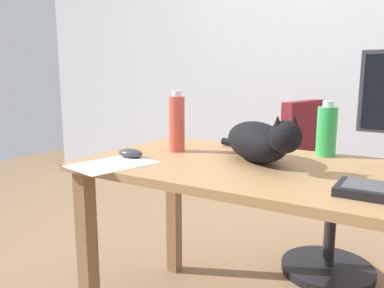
{
  "coord_description": "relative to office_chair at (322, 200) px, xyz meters",
  "views": [
    {
      "loc": [
        0.42,
        -1.3,
        1.04
      ],
      "look_at": [
        -0.35,
        -0.04,
        0.78
      ],
      "focal_mm": 36.0,
      "sensor_mm": 36.0,
      "label": 1
    }
  ],
  "objects": [
    {
      "name": "office_chair",
      "position": [
        0.0,
        0.0,
        0.0
      ],
      "size": [
        0.49,
        0.48,
        0.91
      ],
      "color": "black",
      "rests_on": "ground_plane"
    },
    {
      "name": "water_bottle",
      "position": [
        0.09,
        -0.43,
        0.43
      ],
      "size": [
        0.08,
        0.08,
        0.22
      ],
      "color": "green",
      "rests_on": "desk"
    },
    {
      "name": "paper_sheet",
      "position": [
        -0.54,
        -1.0,
        0.33
      ],
      "size": [
        0.27,
        0.34,
        0.0
      ],
      "primitive_type": "cube",
      "rotation": [
        0.0,
        0.0,
        -0.23
      ],
      "color": "white",
      "rests_on": "desk"
    },
    {
      "name": "cat",
      "position": [
        -0.1,
        -0.68,
        0.41
      ],
      "size": [
        0.47,
        0.44,
        0.2
      ],
      "color": "black",
      "rests_on": "desk"
    },
    {
      "name": "computer_mouse",
      "position": [
        -0.56,
        -0.87,
        0.35
      ],
      "size": [
        0.11,
        0.06,
        0.04
      ],
      "primitive_type": "ellipsoid",
      "color": "#333338",
      "rests_on": "desk"
    },
    {
      "name": "desk",
      "position": [
        0.01,
        -0.72,
        0.23
      ],
      "size": [
        1.48,
        0.73,
        0.72
      ],
      "color": "#9E7247",
      "rests_on": "ground_plane"
    },
    {
      "name": "back_wall",
      "position": [
        0.01,
        0.84,
        0.91
      ],
      "size": [
        6.0,
        0.04,
        2.6
      ],
      "primitive_type": "cube",
      "color": "silver",
      "rests_on": "ground_plane"
    },
    {
      "name": "spray_bottle",
      "position": [
        -0.48,
        -0.66,
        0.45
      ],
      "size": [
        0.07,
        0.07,
        0.26
      ],
      "color": "#D84C3D",
      "rests_on": "desk"
    }
  ]
}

